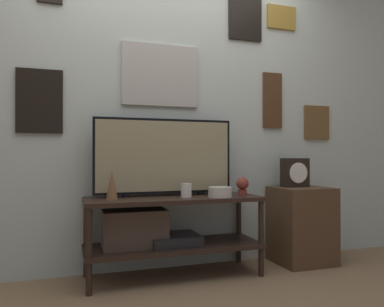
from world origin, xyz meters
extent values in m
plane|color=#846647|center=(0.00, 0.00, 0.00)|extent=(12.00, 12.00, 0.00)
cube|color=beige|center=(0.00, 0.53, 1.35)|extent=(6.40, 0.06, 2.70)
cube|color=#B2ADA3|center=(-0.05, 0.49, 1.52)|extent=(0.61, 0.02, 0.49)
cube|color=#B2BCC6|center=(-0.05, 0.48, 1.52)|extent=(0.57, 0.01, 0.45)
cube|color=black|center=(0.69, 0.49, 2.05)|extent=(0.30, 0.02, 0.38)
cube|color=white|center=(0.69, 0.48, 2.05)|extent=(0.26, 0.01, 0.34)
cube|color=brown|center=(1.41, 0.49, 1.18)|extent=(0.26, 0.02, 0.30)
cube|color=beige|center=(1.41, 0.48, 1.18)|extent=(0.22, 0.01, 0.27)
cube|color=olive|center=(1.04, 0.49, 2.10)|extent=(0.28, 0.02, 0.21)
cube|color=#BCB299|center=(1.04, 0.48, 2.10)|extent=(0.24, 0.01, 0.17)
cube|color=#4C2D19|center=(0.95, 0.49, 1.36)|extent=(0.18, 0.02, 0.48)
cube|color=#2D2D33|center=(0.95, 0.48, 1.36)|extent=(0.14, 0.01, 0.44)
cube|color=black|center=(-0.93, 0.49, 1.27)|extent=(0.31, 0.02, 0.46)
cube|color=slate|center=(-0.93, 0.48, 1.27)|extent=(0.28, 0.01, 0.42)
cube|color=black|center=(0.00, 0.26, 0.56)|extent=(1.28, 0.44, 0.03)
cube|color=black|center=(0.00, 0.26, 0.22)|extent=(1.28, 0.44, 0.03)
cylinder|color=black|center=(-0.61, 0.07, 0.29)|extent=(0.04, 0.04, 0.58)
cylinder|color=black|center=(0.61, 0.07, 0.29)|extent=(0.04, 0.04, 0.58)
cylinder|color=black|center=(-0.61, 0.45, 0.29)|extent=(0.04, 0.04, 0.58)
cylinder|color=black|center=(0.61, 0.45, 0.29)|extent=(0.04, 0.04, 0.58)
cube|color=black|center=(0.00, 0.26, 0.27)|extent=(0.36, 0.31, 0.07)
cube|color=#47382D|center=(-0.29, 0.26, 0.37)|extent=(0.45, 0.24, 0.26)
cylinder|color=black|center=(-0.34, 0.36, 0.59)|extent=(0.05, 0.05, 0.02)
cylinder|color=black|center=(0.24, 0.36, 0.59)|extent=(0.05, 0.05, 0.02)
cube|color=black|center=(-0.05, 0.36, 0.88)|extent=(1.05, 0.04, 0.56)
cube|color=#998C66|center=(-0.05, 0.34, 0.88)|extent=(1.01, 0.01, 0.52)
cone|color=brown|center=(-0.45, 0.22, 0.68)|extent=(0.08, 0.08, 0.20)
cylinder|color=beige|center=(0.32, 0.15, 0.62)|extent=(0.17, 0.17, 0.07)
cylinder|color=silver|center=(0.08, 0.21, 0.63)|extent=(0.08, 0.08, 0.10)
cylinder|color=brown|center=(0.52, 0.20, 0.60)|extent=(0.07, 0.07, 0.04)
sphere|color=brown|center=(0.52, 0.20, 0.67)|extent=(0.10, 0.10, 0.10)
cube|color=#513823|center=(1.10, 0.27, 0.31)|extent=(0.44, 0.41, 0.62)
cube|color=black|center=(1.06, 0.32, 0.74)|extent=(0.22, 0.10, 0.24)
cylinder|color=white|center=(1.06, 0.27, 0.74)|extent=(0.17, 0.01, 0.17)
camera|label=1|loc=(-0.73, -2.38, 0.88)|focal=35.00mm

